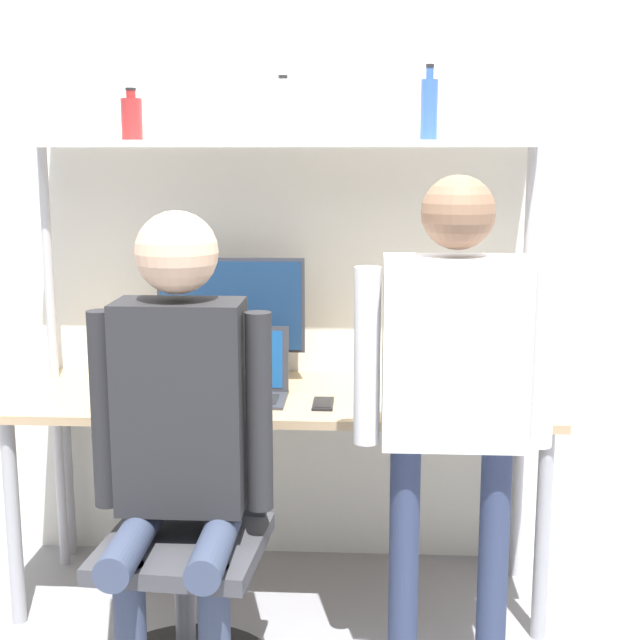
% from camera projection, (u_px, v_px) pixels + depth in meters
% --- Properties ---
extents(wall_back, '(8.00, 0.06, 2.70)m').
position_uv_depth(wall_back, '(289.00, 220.00, 3.42)').
color(wall_back, silver).
rests_on(wall_back, ground_plane).
extents(desk, '(1.90, 0.66, 0.76)m').
position_uv_depth(desk, '(281.00, 414.00, 3.19)').
color(desk, tan).
rests_on(desk, ground_plane).
extents(shelf_unit, '(1.81, 0.29, 1.65)m').
position_uv_depth(shelf_unit, '(284.00, 200.00, 3.22)').
color(shelf_unit, silver).
rests_on(shelf_unit, ground_plane).
extents(monitor, '(0.55, 0.20, 0.47)m').
position_uv_depth(monitor, '(231.00, 313.00, 3.29)').
color(monitor, '#333338').
rests_on(monitor, desk).
extents(laptop, '(0.36, 0.24, 0.24)m').
position_uv_depth(laptop, '(236.00, 378.00, 3.12)').
color(laptop, '#333338').
rests_on(laptop, desk).
extents(cell_phone, '(0.07, 0.15, 0.01)m').
position_uv_depth(cell_phone, '(323.00, 404.00, 3.02)').
color(cell_phone, black).
rests_on(cell_phone, desk).
extents(office_chair, '(0.56, 0.56, 0.94)m').
position_uv_depth(office_chair, '(189.00, 595.00, 2.69)').
color(office_chair, black).
rests_on(office_chair, ground_plane).
extents(person_seated, '(0.53, 0.48, 1.45)m').
position_uv_depth(person_seated, '(179.00, 418.00, 2.54)').
color(person_seated, '#38425B').
rests_on(person_seated, ground_plane).
extents(person_standing, '(0.58, 0.21, 1.54)m').
position_uv_depth(person_standing, '(454.00, 374.00, 2.56)').
color(person_standing, '#2D3856').
rests_on(person_standing, ground_plane).
extents(bottle_clear, '(0.07, 0.07, 0.23)m').
position_uv_depth(bottle_clear, '(284.00, 113.00, 3.16)').
color(bottle_clear, silver).
rests_on(bottle_clear, shelf_unit).
extents(bottle_red, '(0.08, 0.08, 0.18)m').
position_uv_depth(bottle_red, '(132.00, 118.00, 3.20)').
color(bottle_red, maroon).
rests_on(bottle_red, shelf_unit).
extents(bottle_blue, '(0.06, 0.06, 0.26)m').
position_uv_depth(bottle_blue, '(429.00, 108.00, 3.13)').
color(bottle_blue, '#335999').
rests_on(bottle_blue, shelf_unit).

